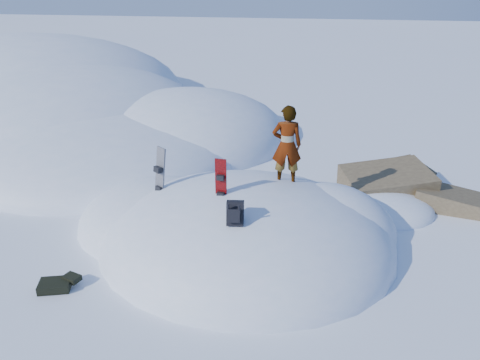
% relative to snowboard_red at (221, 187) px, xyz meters
% --- Properties ---
extents(ground, '(120.00, 120.00, 0.00)m').
position_rel_snowboard_red_xyz_m(ground, '(0.51, 0.33, -1.63)').
color(ground, white).
rests_on(ground, ground).
extents(snow_mound, '(8.00, 6.00, 3.00)m').
position_rel_snowboard_red_xyz_m(snow_mound, '(0.34, 0.57, -1.63)').
color(snow_mound, white).
rests_on(snow_mound, ground).
extents(snow_ridge, '(21.50, 18.50, 6.40)m').
position_rel_snowboard_red_xyz_m(snow_ridge, '(-9.92, 10.18, -1.63)').
color(snow_ridge, white).
rests_on(snow_ridge, ground).
extents(rock_outcrop, '(4.68, 4.41, 1.68)m').
position_rel_snowboard_red_xyz_m(rock_outcrop, '(4.23, 3.34, -1.62)').
color(rock_outcrop, brown).
rests_on(rock_outcrop, ground).
extents(snowboard_red, '(0.26, 0.14, 1.37)m').
position_rel_snowboard_red_xyz_m(snowboard_red, '(0.00, 0.00, 0.00)').
color(snowboard_red, '#AF090C').
rests_on(snowboard_red, snow_mound).
extents(snowboard_dark, '(0.42, 0.41, 1.69)m').
position_rel_snowboard_red_xyz_m(snowboard_dark, '(-1.66, 0.71, -0.28)').
color(snowboard_dark, black).
rests_on(snowboard_dark, snow_mound).
extents(backpack, '(0.39, 0.45, 0.57)m').
position_rel_snowboard_red_xyz_m(backpack, '(0.49, -0.99, -0.08)').
color(backpack, black).
rests_on(backpack, snow_mound).
extents(gear_pile, '(0.85, 0.66, 0.22)m').
position_rel_snowboard_red_xyz_m(gear_pile, '(-3.04, -1.95, -1.52)').
color(gear_pile, black).
rests_on(gear_pile, ground).
extents(person, '(0.75, 0.55, 1.91)m').
position_rel_snowboard_red_xyz_m(person, '(1.33, 1.19, 0.64)').
color(person, slate).
rests_on(person, snow_mound).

